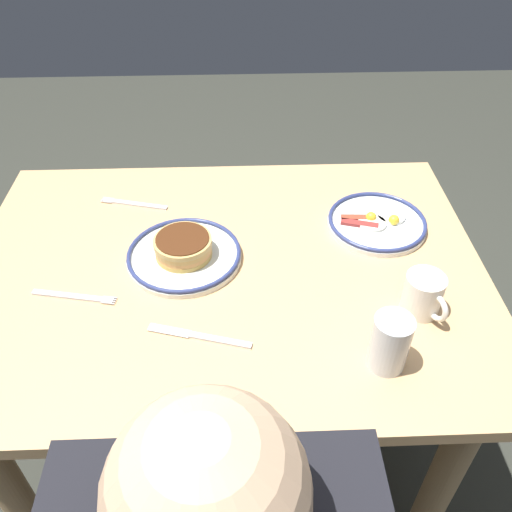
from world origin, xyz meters
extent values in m
plane|color=#30312A|center=(0.00, 0.00, 0.00)|extent=(6.00, 6.00, 0.00)
cube|color=tan|center=(0.00, 0.00, 0.73)|extent=(1.22, 0.90, 0.03)
cylinder|color=tan|center=(-0.51, -0.34, 0.36)|extent=(0.07, 0.07, 0.72)
cylinder|color=tan|center=(0.51, -0.34, 0.36)|extent=(0.07, 0.07, 0.72)
cylinder|color=tan|center=(-0.51, 0.34, 0.36)|extent=(0.07, 0.07, 0.72)
cylinder|color=tan|center=(0.51, 0.34, 0.36)|extent=(0.07, 0.07, 0.72)
cylinder|color=white|center=(-0.39, -0.14, 0.76)|extent=(0.25, 0.25, 0.01)
torus|color=navy|center=(-0.39, -0.14, 0.77)|extent=(0.25, 0.25, 0.01)
cylinder|color=white|center=(-0.43, -0.16, 0.77)|extent=(0.07, 0.07, 0.01)
sphere|color=yellow|center=(-0.43, -0.14, 0.77)|extent=(0.03, 0.03, 0.03)
cylinder|color=white|center=(-0.37, -0.13, 0.77)|extent=(0.07, 0.07, 0.01)
sphere|color=yellow|center=(-0.37, -0.15, 0.77)|extent=(0.03, 0.03, 0.03)
cube|color=#A83F29|center=(-0.34, -0.15, 0.77)|extent=(0.09, 0.02, 0.01)
cube|color=maroon|center=(-0.34, -0.13, 0.77)|extent=(0.10, 0.05, 0.01)
cylinder|color=white|center=(0.10, -0.03, 0.76)|extent=(0.27, 0.27, 0.01)
torus|color=navy|center=(0.10, -0.03, 0.77)|extent=(0.27, 0.27, 0.01)
cylinder|color=gold|center=(0.10, -0.03, 0.77)|extent=(0.14, 0.14, 0.01)
cylinder|color=#D89149|center=(0.10, -0.03, 0.78)|extent=(0.13, 0.13, 0.01)
cylinder|color=tan|center=(0.10, -0.03, 0.79)|extent=(0.14, 0.14, 0.01)
cylinder|color=tan|center=(0.10, -0.03, 0.81)|extent=(0.14, 0.14, 0.01)
cylinder|color=#4C2814|center=(0.10, -0.03, 0.81)|extent=(0.12, 0.12, 0.00)
cylinder|color=white|center=(-0.42, 0.15, 0.80)|extent=(0.08, 0.08, 0.09)
torus|color=white|center=(-0.44, 0.19, 0.80)|extent=(0.04, 0.06, 0.06)
cylinder|color=brown|center=(-0.42, 0.15, 0.83)|extent=(0.07, 0.07, 0.01)
cylinder|color=silver|center=(-0.31, 0.29, 0.81)|extent=(0.08, 0.08, 0.12)
cylinder|color=black|center=(-0.31, 0.29, 0.79)|extent=(0.07, 0.07, 0.08)
cube|color=silver|center=(0.34, 0.09, 0.75)|extent=(0.19, 0.05, 0.01)
cube|color=silver|center=(0.26, 0.11, 0.75)|extent=(0.03, 0.01, 0.00)
cube|color=silver|center=(0.26, 0.11, 0.75)|extent=(0.03, 0.01, 0.00)
cube|color=silver|center=(0.26, 0.10, 0.75)|extent=(0.03, 0.01, 0.00)
cube|color=silver|center=(0.25, 0.09, 0.75)|extent=(0.03, 0.01, 0.00)
cube|color=silver|center=(0.25, -0.26, 0.75)|extent=(0.18, 0.06, 0.01)
cube|color=silver|center=(0.32, -0.29, 0.75)|extent=(0.03, 0.01, 0.00)
cube|color=silver|center=(0.33, -0.28, 0.75)|extent=(0.03, 0.01, 0.00)
cube|color=silver|center=(0.33, -0.28, 0.75)|extent=(0.03, 0.01, 0.00)
cube|color=silver|center=(0.33, -0.27, 0.75)|extent=(0.03, 0.01, 0.00)
cube|color=silver|center=(0.04, 0.22, 0.75)|extent=(0.18, 0.06, 0.01)
cube|color=silver|center=(0.12, 0.20, 0.75)|extent=(0.09, 0.04, 0.00)
sphere|color=tan|center=(0.00, 0.70, 1.11)|extent=(0.20, 0.20, 0.20)
cylinder|color=tan|center=(-0.05, 0.52, 0.79)|extent=(0.07, 0.07, 0.26)
camera|label=1|loc=(-0.04, 0.93, 1.59)|focal=37.08mm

